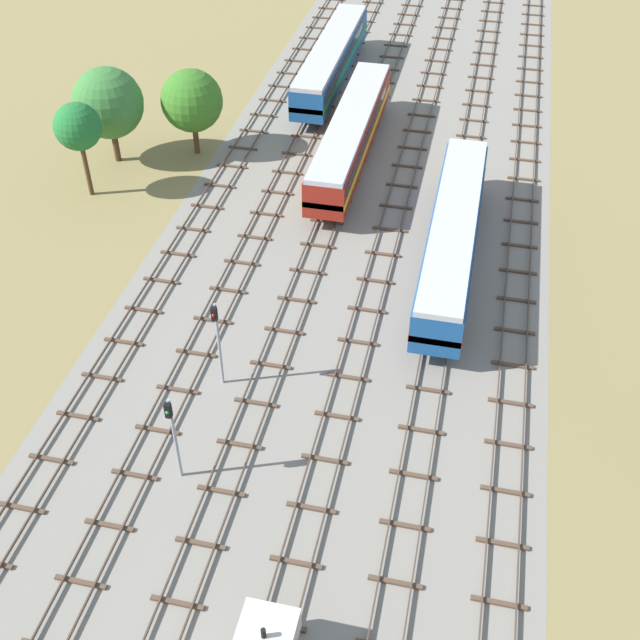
# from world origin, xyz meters

# --- Properties ---
(ground_plane) EXTENTS (480.00, 480.00, 0.00)m
(ground_plane) POSITION_xyz_m (0.00, 56.00, 0.00)
(ground_plane) COLOR olive
(ballast_bed) EXTENTS (26.29, 176.00, 0.01)m
(ballast_bed) POSITION_xyz_m (0.00, 56.00, 0.00)
(ballast_bed) COLOR gray
(ballast_bed) RESTS_ON ground
(track_far_left) EXTENTS (2.40, 126.00, 0.29)m
(track_far_left) POSITION_xyz_m (-11.15, 57.00, 0.14)
(track_far_left) COLOR #47382D
(track_far_left) RESTS_ON ground
(track_left) EXTENTS (2.40, 126.00, 0.29)m
(track_left) POSITION_xyz_m (-6.69, 57.00, 0.14)
(track_left) COLOR #47382D
(track_left) RESTS_ON ground
(track_centre_left) EXTENTS (2.40, 126.00, 0.29)m
(track_centre_left) POSITION_xyz_m (-2.23, 57.00, 0.14)
(track_centre_left) COLOR #47382D
(track_centre_left) RESTS_ON ground
(track_centre) EXTENTS (2.40, 126.00, 0.29)m
(track_centre) POSITION_xyz_m (2.23, 57.00, 0.14)
(track_centre) COLOR #47382D
(track_centre) RESTS_ON ground
(track_centre_right) EXTENTS (2.40, 126.00, 0.29)m
(track_centre_right) POSITION_xyz_m (6.69, 57.00, 0.14)
(track_centre_right) COLOR #47382D
(track_centre_right) RESTS_ON ground
(track_right) EXTENTS (2.40, 126.00, 0.29)m
(track_right) POSITION_xyz_m (11.15, 57.00, 0.14)
(track_right) COLOR #47382D
(track_right) RESTS_ON ground
(diesel_railcar_centre_right_near) EXTENTS (2.96, 20.50, 3.80)m
(diesel_railcar_centre_right_near) POSITION_xyz_m (6.69, 55.08, 2.60)
(diesel_railcar_centre_right_near) COLOR #194C8C
(diesel_railcar_centre_right_near) RESTS_ON ground
(diesel_railcar_centre_left_mid) EXTENTS (2.96, 20.50, 3.80)m
(diesel_railcar_centre_left_mid) POSITION_xyz_m (-2.23, 67.06, 2.60)
(diesel_railcar_centre_left_mid) COLOR maroon
(diesel_railcar_centre_left_mid) RESTS_ON ground
(diesel_railcar_left_midfar) EXTENTS (2.96, 20.50, 3.80)m
(diesel_railcar_left_midfar) POSITION_xyz_m (-6.69, 80.78, 2.60)
(diesel_railcar_left_midfar) COLOR #194C8C
(diesel_railcar_left_midfar) RESTS_ON ground
(signal_post_nearest) EXTENTS (0.28, 0.47, 5.32)m
(signal_post_nearest) POSITION_xyz_m (-4.46, 34.99, 3.39)
(signal_post_nearest) COLOR gray
(signal_post_nearest) RESTS_ON ground
(signal_post_near) EXTENTS (0.28, 0.47, 5.61)m
(signal_post_near) POSITION_xyz_m (-4.46, 41.61, 3.55)
(signal_post_near) COLOR gray
(signal_post_near) RESTS_ON ground
(lineside_tree_0) EXTENTS (3.37, 3.37, 7.15)m
(lineside_tree_0) POSITION_xyz_m (-20.09, 58.39, 5.43)
(lineside_tree_0) COLOR #4C331E
(lineside_tree_0) RESTS_ON ground
(lineside_tree_1) EXTENTS (4.78, 4.78, 6.83)m
(lineside_tree_1) POSITION_xyz_m (-14.55, 66.13, 4.42)
(lineside_tree_1) COLOR #4C331E
(lineside_tree_1) RESTS_ON ground
(lineside_tree_4) EXTENTS (5.34, 5.34, 7.50)m
(lineside_tree_4) POSITION_xyz_m (-20.25, 63.58, 4.81)
(lineside_tree_4) COLOR #4C331E
(lineside_tree_4) RESTS_ON ground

